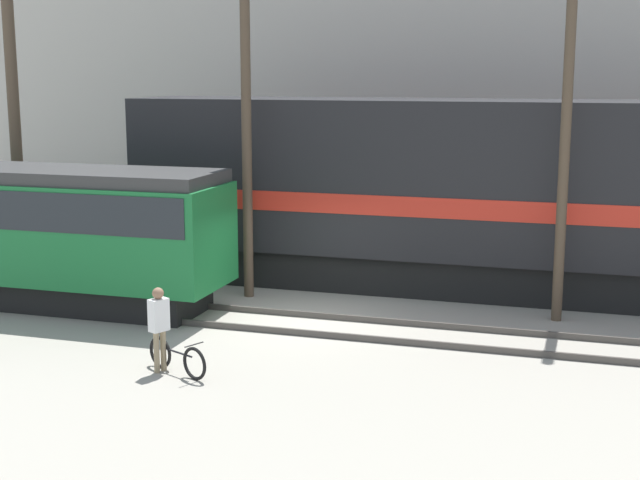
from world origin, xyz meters
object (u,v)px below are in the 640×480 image
object	(u,v)px
person	(159,321)
utility_pole_center	(247,133)
streetcar	(38,227)
freight_locomotive	(470,193)
utility_pole_right	(565,143)
bicycle	(177,358)
utility_pole_left	(14,119)

from	to	relation	value
person	utility_pole_center	world-z (taller)	utility_pole_center
streetcar	freight_locomotive	bearing A→B (deg)	24.00
person	utility_pole_right	distance (m)	9.71
bicycle	streetcar	bearing A→B (deg)	145.79
streetcar	utility_pole_right	distance (m)	12.59
freight_locomotive	bicycle	distance (m)	9.51
streetcar	utility_pole_left	world-z (taller)	utility_pole_left
bicycle	utility_pole_right	bearing A→B (deg)	41.68
utility_pole_center	streetcar	bearing A→B (deg)	-154.54
freight_locomotive	utility_pole_left	world-z (taller)	utility_pole_left
person	utility_pole_right	bearing A→B (deg)	40.07
freight_locomotive	utility_pole_left	bearing A→B (deg)	-169.56
freight_locomotive	streetcar	xyz separation A→B (m)	(-9.87, -4.39, -0.66)
streetcar	utility_pole_left	size ratio (longest dim) A/B	1.08
person	bicycle	bearing A→B (deg)	-3.12
person	utility_pole_left	xyz separation A→B (m)	(-7.22, 5.93, 3.39)
utility_pole_center	utility_pole_right	size ratio (longest dim) A/B	1.02
utility_pole_left	bicycle	bearing A→B (deg)	-38.12
streetcar	utility_pole_left	bearing A→B (deg)	133.18
freight_locomotive	utility_pole_left	xyz separation A→B (m)	(-11.93, -2.20, 1.80)
bicycle	person	distance (m)	0.77
bicycle	person	bearing A→B (deg)	176.88
freight_locomotive	utility_pole_center	bearing A→B (deg)	-157.30
utility_pole_center	utility_pole_right	bearing A→B (deg)	0.00
streetcar	utility_pole_center	xyz separation A→B (m)	(4.61, 2.20, 2.23)
streetcar	utility_pole_center	bearing A→B (deg)	25.46
streetcar	utility_pole_right	size ratio (longest dim) A/B	1.16
freight_locomotive	utility_pole_center	xyz separation A→B (m)	(-5.25, -2.20, 1.56)
freight_locomotive	person	xyz separation A→B (m)	(-4.71, -8.13, -1.59)
bicycle	freight_locomotive	bearing A→B (deg)	61.95
bicycle	person	xyz separation A→B (m)	(-0.37, 0.02, 0.68)
freight_locomotive	streetcar	world-z (taller)	freight_locomotive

